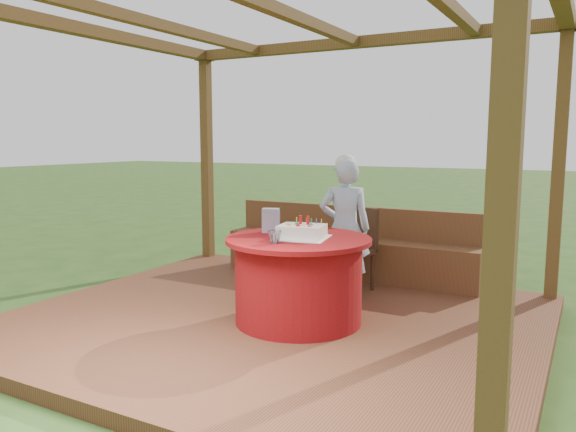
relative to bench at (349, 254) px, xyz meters
The scene contains 10 objects.
ground 1.76m from the bench, 90.00° to the right, with size 60.00×60.00×0.00m, color #2A4B19.
deck 1.75m from the bench, 90.00° to the right, with size 4.50×4.00×0.12m, color brown.
pergola 2.65m from the bench, 90.00° to the right, with size 4.50×4.00×2.72m.
bench is the anchor object (origin of this frame).
table 1.77m from the bench, 81.74° to the right, with size 1.25×1.25×0.74m.
chair 0.59m from the bench, 60.88° to the right, with size 0.53×0.53×0.86m.
elderly_woman 0.98m from the bench, 70.40° to the right, with size 0.60×0.51×1.44m.
birthday_cake 1.86m from the bench, 80.51° to the right, with size 0.50×0.50×0.19m.
gift_bag 1.73m from the bench, 93.07° to the right, with size 0.15×0.10×0.22m, color #C07CB0.
drinking_glass 2.16m from the bench, 84.23° to the right, with size 0.11×0.11×0.11m, color white.
Camera 1 is at (2.44, -4.22, 1.69)m, focal length 35.00 mm.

